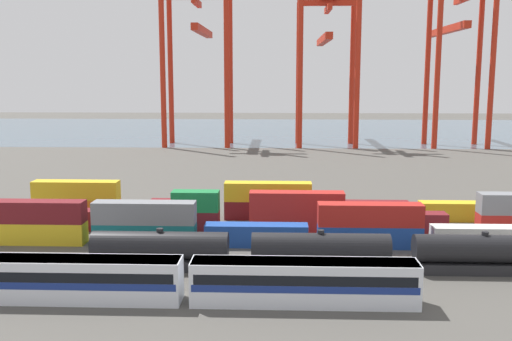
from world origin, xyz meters
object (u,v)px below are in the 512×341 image
at_px(shipping_container_10, 97,220).
at_px(gantry_crane_east, 456,46).
at_px(passenger_train, 186,279).
at_px(gantry_crane_central, 326,52).
at_px(freight_tank_row, 320,252).
at_px(shipping_container_2, 145,234).
at_px(shipping_container_7, 484,237).
at_px(shipping_container_16, 502,223).
at_px(shipping_container_23, 268,210).
at_px(shipping_container_20, 77,208).
at_px(shipping_container_25, 365,211).
at_px(shipping_container_13, 297,222).
at_px(shipping_container_22, 172,209).
at_px(gantry_crane_west, 199,47).
at_px(shipping_container_4, 256,235).

relative_size(shipping_container_10, gantry_crane_east, 0.26).
bearing_deg(passenger_train, gantry_crane_central, 79.94).
xyz_separation_m(freight_tank_row, shipping_container_2, (-20.13, 8.70, -0.72)).
relative_size(shipping_container_7, shipping_container_16, 2.00).
bearing_deg(shipping_container_23, shipping_container_2, -137.22).
bearing_deg(shipping_container_20, shipping_container_2, -46.14).
relative_size(shipping_container_10, shipping_container_16, 2.00).
bearing_deg(shipping_container_16, shipping_container_20, 173.35).
bearing_deg(shipping_container_25, freight_tank_row, -109.46).
bearing_deg(shipping_container_20, shipping_container_25, 0.00).
relative_size(shipping_container_13, shipping_container_25, 1.00).
relative_size(passenger_train, gantry_crane_central, 0.93).
distance_m(shipping_container_22, gantry_crane_west, 94.76).
relative_size(passenger_train, shipping_container_16, 6.72).
bearing_deg(shipping_container_16, shipping_container_13, 180.00).
bearing_deg(shipping_container_22, shipping_container_10, -142.53).
bearing_deg(shipping_container_4, shipping_container_7, 0.00).
bearing_deg(shipping_container_4, shipping_container_25, 42.15).
xyz_separation_m(shipping_container_4, shipping_container_20, (-25.99, 13.28, 0.00)).
height_order(freight_tank_row, shipping_container_2, freight_tank_row).
relative_size(shipping_container_7, shipping_container_25, 1.00).
height_order(shipping_container_7, shipping_container_25, same).
xyz_separation_m(shipping_container_20, shipping_container_22, (13.55, 0.00, 0.00)).
bearing_deg(shipping_container_20, passenger_train, -56.54).
relative_size(shipping_container_13, shipping_container_16, 2.00).
relative_size(shipping_container_22, gantry_crane_west, 0.13).
xyz_separation_m(shipping_container_23, gantry_crane_central, (15.01, 91.03, 25.32)).
xyz_separation_m(shipping_container_10, gantry_crane_central, (37.22, 97.67, 25.32)).
height_order(passenger_train, gantry_crane_central, gantry_crane_central).
xyz_separation_m(shipping_container_4, gantry_crane_west, (-20.55, 103.85, 26.64)).
height_order(freight_tank_row, shipping_container_23, freight_tank_row).
height_order(freight_tank_row, shipping_container_7, freight_tank_row).
relative_size(shipping_container_4, shipping_container_25, 1.00).
height_order(shipping_container_10, shipping_container_25, same).
xyz_separation_m(shipping_container_10, shipping_container_16, (52.05, 0.00, 0.00)).
height_order(shipping_container_4, shipping_container_25, same).
bearing_deg(shipping_container_20, shipping_container_16, -6.65).
relative_size(shipping_container_10, shipping_container_20, 1.00).
bearing_deg(shipping_container_10, shipping_container_23, 16.64).
height_order(shipping_container_25, gantry_crane_east, gantry_crane_east).
bearing_deg(shipping_container_4, passenger_train, -107.33).
relative_size(shipping_container_20, shipping_container_25, 1.00).
bearing_deg(shipping_container_10, passenger_train, -57.37).
relative_size(passenger_train, shipping_container_10, 3.35).
distance_m(shipping_container_2, shipping_container_13, 19.33).
bearing_deg(shipping_container_2, shipping_container_13, 20.08).
distance_m(shipping_container_7, shipping_container_25, 17.76).
xyz_separation_m(passenger_train, freight_tank_row, (12.42, 8.99, -0.12)).
distance_m(shipping_container_25, gantry_crane_east, 102.45).
bearing_deg(shipping_container_25, passenger_train, -123.10).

